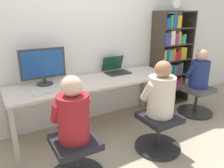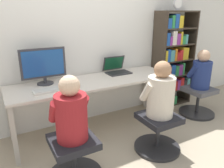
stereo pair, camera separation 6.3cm
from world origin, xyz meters
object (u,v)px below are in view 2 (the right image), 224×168
(bookshelf, at_px, (172,62))
(person_at_monitor, at_px, (71,113))
(person_near_shelf, at_px, (201,72))
(keyboard, at_px, (53,90))
(office_chair_right, at_px, (158,132))
(office_chair_left, at_px, (74,158))
(office_chair_side, at_px, (198,101))
(person_at_laptop, at_px, (161,93))
(laptop, at_px, (117,70))
(desk_clock, at_px, (178,3))
(desktop_monitor, at_px, (44,66))

(bookshelf, bearing_deg, person_at_monitor, -156.17)
(person_near_shelf, bearing_deg, person_at_monitor, -169.57)
(person_at_monitor, height_order, bookshelf, bookshelf)
(keyboard, relative_size, office_chair_right, 0.81)
(office_chair_left, relative_size, person_near_shelf, 0.92)
(person_at_monitor, xyz_separation_m, office_chair_side, (2.24, 0.41, -0.49))
(office_chair_side, bearing_deg, person_at_laptop, -160.33)
(laptop, distance_m, keyboard, 1.08)
(keyboard, xyz_separation_m, desk_clock, (2.06, 0.22, 0.97))
(office_chair_left, height_order, person_at_laptop, person_at_laptop)
(office_chair_left, distance_m, office_chair_right, 1.04)
(laptop, bearing_deg, bookshelf, -0.90)
(bookshelf, bearing_deg, desk_clock, -128.18)
(desktop_monitor, bearing_deg, person_at_laptop, -42.28)
(person_at_laptop, distance_m, person_near_shelf, 1.27)
(desk_clock, bearing_deg, person_near_shelf, -69.88)
(person_at_laptop, bearing_deg, office_chair_left, 179.16)
(keyboard, distance_m, bookshelf, 2.14)
(person_at_monitor, relative_size, person_near_shelf, 1.03)
(office_chair_left, height_order, person_at_monitor, person_at_monitor)
(desktop_monitor, height_order, person_near_shelf, desktop_monitor)
(person_at_laptop, bearing_deg, keyboard, 147.29)
(office_chair_left, bearing_deg, keyboard, 89.40)
(office_chair_right, distance_m, bookshelf, 1.55)
(person_at_monitor, xyz_separation_m, desk_clock, (2.07, 0.87, 0.99))
(keyboard, height_order, person_at_laptop, person_at_laptop)
(laptop, height_order, keyboard, laptop)
(office_chair_side, bearing_deg, person_near_shelf, 90.00)
(keyboard, distance_m, office_chair_side, 2.30)
(desktop_monitor, height_order, person_at_laptop, desktop_monitor)
(person_at_laptop, bearing_deg, person_at_monitor, 178.92)
(laptop, distance_m, person_at_monitor, 1.42)
(office_chair_side, bearing_deg, laptop, 155.29)
(desktop_monitor, height_order, keyboard, desktop_monitor)
(person_at_monitor, relative_size, office_chair_side, 1.13)
(keyboard, bearing_deg, laptop, 16.76)
(desktop_monitor, distance_m, person_near_shelf, 2.32)
(desktop_monitor, bearing_deg, desk_clock, -1.96)
(keyboard, distance_m, desk_clock, 2.29)
(person_at_monitor, bearing_deg, person_at_laptop, -1.08)
(laptop, bearing_deg, person_near_shelf, -24.54)
(bookshelf, distance_m, desk_clock, 0.94)
(office_chair_left, height_order, bookshelf, bookshelf)
(person_at_monitor, relative_size, desk_clock, 3.20)
(desktop_monitor, relative_size, office_chair_right, 0.99)
(office_chair_side, xyz_separation_m, person_near_shelf, (0.00, 0.00, 0.48))
(person_at_laptop, bearing_deg, laptop, 89.86)
(laptop, bearing_deg, office_chair_left, -137.35)
(keyboard, bearing_deg, office_chair_side, -6.06)
(office_chair_side, bearing_deg, office_chair_right, -160.14)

